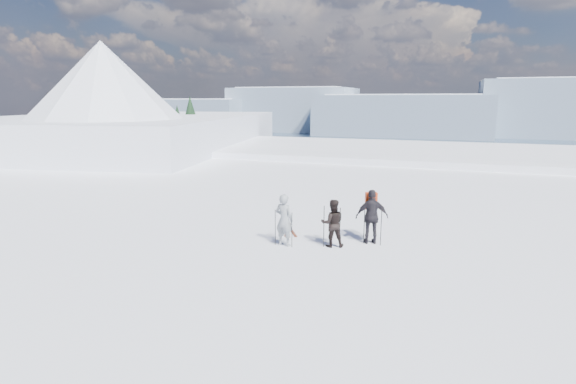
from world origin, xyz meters
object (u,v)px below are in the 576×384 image
skis_loose (289,230)px  skier_grey (284,220)px  skier_pack (372,217)px  skier_dark (333,223)px

skis_loose → skier_grey: bearing=-76.1°
skier_grey → skis_loose: size_ratio=1.03×
skis_loose → skier_pack: bearing=-9.7°
skier_dark → skier_pack: (1.14, 0.75, 0.13)m
skier_pack → skis_loose: (-3.06, 0.52, -0.89)m
skier_dark → skis_loose: (-1.92, 1.27, -0.76)m
skis_loose → skier_dark: bearing=-33.5°
skier_dark → skier_pack: 1.37m
skier_grey → skier_dark: skier_grey is taller
skier_dark → skier_grey: bearing=-4.6°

